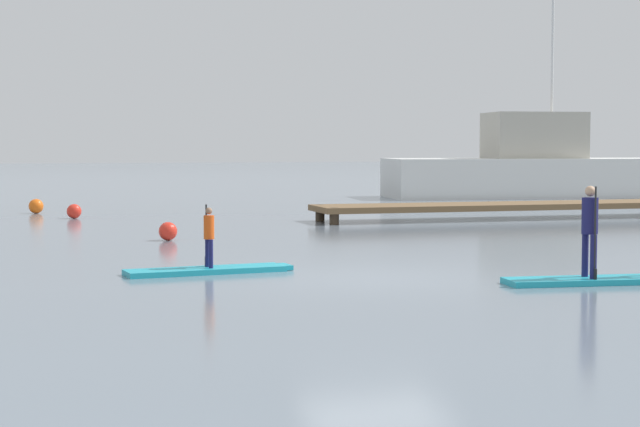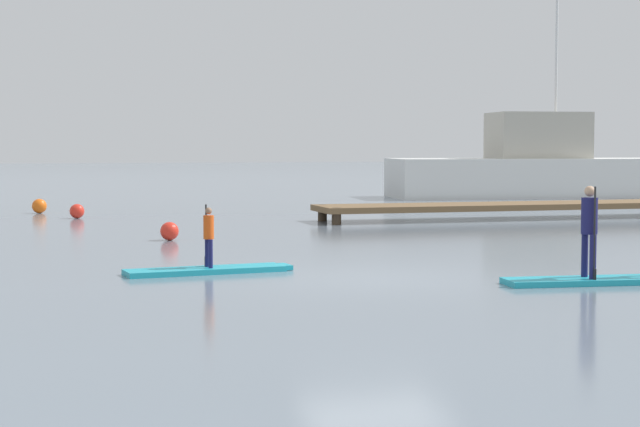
% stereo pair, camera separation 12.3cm
% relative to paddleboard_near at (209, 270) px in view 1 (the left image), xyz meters
% --- Properties ---
extents(ground_plane, '(240.00, 240.00, 0.00)m').
position_rel_paddleboard_near_xyz_m(ground_plane, '(2.67, -1.53, -0.05)').
color(ground_plane, slate).
extents(paddleboard_near, '(3.12, 1.03, 0.10)m').
position_rel_paddleboard_near_xyz_m(paddleboard_near, '(0.00, 0.00, 0.00)').
color(paddleboard_near, '#1E9EB2').
rests_on(paddleboard_near, ground).
extents(paddler_child_solo, '(0.21, 0.39, 1.14)m').
position_rel_paddleboard_near_xyz_m(paddler_child_solo, '(-0.00, 0.01, 0.66)').
color(paddler_child_solo, '#19194C').
rests_on(paddler_child_solo, paddleboard_near).
extents(paddleboard_far, '(3.58, 1.06, 0.10)m').
position_rel_paddleboard_near_xyz_m(paddleboard_far, '(6.19, -3.24, 0.00)').
color(paddleboard_far, '#1E9EB2').
rests_on(paddleboard_far, ground).
extents(paddler_adult, '(0.30, 0.49, 1.54)m').
position_rel_paddleboard_near_xyz_m(paddler_adult, '(5.87, -3.21, 0.93)').
color(paddler_adult, '#19194C').
rests_on(paddler_adult, paddleboard_far).
extents(fishing_boat_white_large, '(13.05, 5.50, 11.07)m').
position_rel_paddleboard_near_xyz_m(fishing_boat_white_large, '(18.62, 23.56, 1.21)').
color(fishing_boat_white_large, silver).
rests_on(fishing_boat_white_large, ground).
extents(floating_dock, '(12.91, 2.10, 0.50)m').
position_rel_paddleboard_near_xyz_m(floating_dock, '(11.69, 11.20, 0.35)').
color(floating_dock, brown).
rests_on(floating_dock, ground).
extents(mooring_buoy_near, '(0.46, 0.46, 0.46)m').
position_rel_paddleboard_near_xyz_m(mooring_buoy_near, '(-1.64, 15.13, 0.18)').
color(mooring_buoy_near, red).
rests_on(mooring_buoy_near, ground).
extents(mooring_buoy_mid, '(0.50, 0.50, 0.50)m').
position_rel_paddleboard_near_xyz_m(mooring_buoy_mid, '(-2.75, 18.01, 0.20)').
color(mooring_buoy_mid, orange).
rests_on(mooring_buoy_mid, ground).
extents(mooring_buoy_far, '(0.45, 0.45, 0.45)m').
position_rel_paddleboard_near_xyz_m(mooring_buoy_far, '(0.17, 6.69, 0.18)').
color(mooring_buoy_far, red).
rests_on(mooring_buoy_far, ground).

